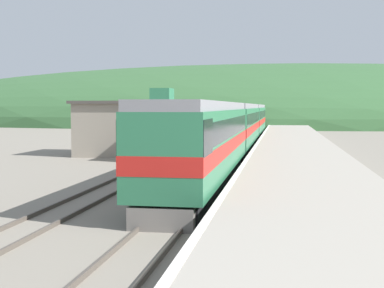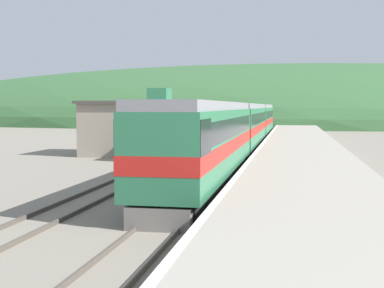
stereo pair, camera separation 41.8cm
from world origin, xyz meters
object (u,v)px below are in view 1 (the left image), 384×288
Objects in this scene: express_train_lead_car at (203,141)px; carriage_third at (252,120)px; carriage_second at (238,126)px; siding_train at (204,126)px.

express_train_lead_car reaches higher than carriage_third.
express_train_lead_car is 0.94× the size of carriage_second.
carriage_second is 9.96m from siding_train.
express_train_lead_car is 21.71m from carriage_second.
express_train_lead_car is at bearing -81.82° from siding_train.
carriage_third is (0.00, 43.80, -0.01)m from express_train_lead_car.
express_train_lead_car is 0.49× the size of siding_train.
carriage_second is 0.52× the size of siding_train.
carriage_second is at bearing -63.74° from siding_train.
carriage_second is 22.10m from carriage_third.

